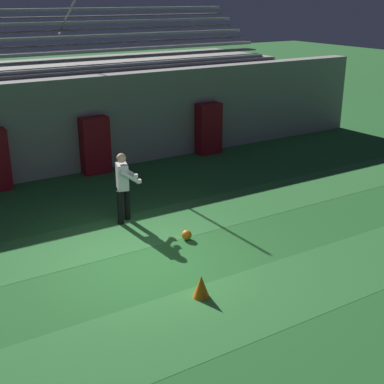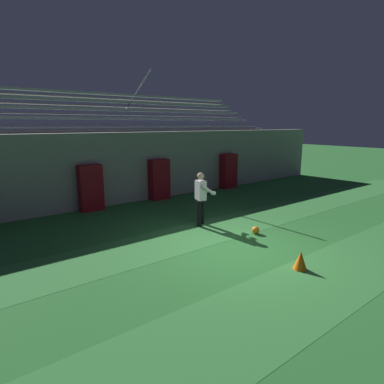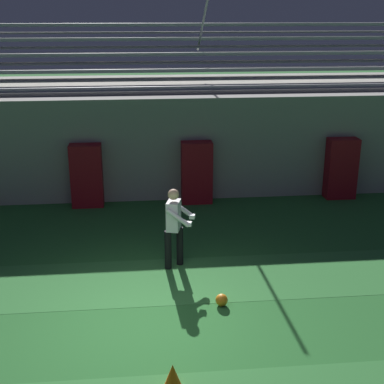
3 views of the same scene
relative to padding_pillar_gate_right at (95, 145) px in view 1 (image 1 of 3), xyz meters
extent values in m
plane|color=#286B2D|center=(-1.46, -5.95, -0.84)|extent=(80.00, 80.00, 0.00)
cube|color=#337A38|center=(-1.46, -8.18, -0.84)|extent=(28.00, 1.89, 0.01)
cube|color=#337A38|center=(-1.46, -4.41, -0.84)|extent=(28.00, 1.89, 0.01)
cube|color=#999691|center=(-1.46, 0.55, 0.56)|extent=(24.00, 0.60, 2.80)
cube|color=maroon|center=(0.00, 0.00, 0.00)|extent=(0.83, 0.44, 1.69)
cube|color=maroon|center=(4.02, 0.00, 0.00)|extent=(0.83, 0.44, 1.69)
cube|color=#999691|center=(-1.46, 2.90, 0.61)|extent=(18.00, 3.90, 2.90)
cube|color=#B7B7BC|center=(-1.46, 1.30, 2.11)|extent=(17.10, 0.36, 0.10)
cube|color=#999691|center=(-1.46, 1.10, 1.88)|extent=(17.10, 0.60, 0.04)
cube|color=#B7B7BC|center=(-1.46, 2.00, 2.51)|extent=(17.10, 0.36, 0.10)
cube|color=#999691|center=(-1.46, 1.80, 2.28)|extent=(17.10, 0.60, 0.04)
cube|color=#B7B7BC|center=(-1.46, 2.70, 2.91)|extent=(17.10, 0.36, 0.10)
cube|color=#999691|center=(-1.46, 2.50, 2.68)|extent=(17.10, 0.60, 0.04)
cube|color=#B7B7BC|center=(-1.46, 3.40, 3.31)|extent=(17.10, 0.36, 0.10)
cube|color=#999691|center=(-1.46, 3.20, 3.08)|extent=(17.10, 0.60, 0.04)
cylinder|color=#B7B7BC|center=(0.43, 2.45, 3.76)|extent=(0.06, 2.63, 1.65)
cylinder|color=black|center=(-0.75, -3.72, -0.43)|extent=(0.17, 0.17, 0.82)
cylinder|color=black|center=(-1.00, -3.88, -0.43)|extent=(0.17, 0.17, 0.82)
cube|color=silver|center=(-0.87, -3.80, 0.28)|extent=(0.33, 0.43, 0.60)
sphere|color=tan|center=(-0.87, -3.80, 0.72)|extent=(0.22, 0.22, 0.22)
cylinder|color=silver|center=(-0.67, -3.61, 0.33)|extent=(0.48, 0.21, 0.37)
cylinder|color=silver|center=(-0.80, -4.07, 0.33)|extent=(0.48, 0.21, 0.37)
cube|color=silver|center=(-0.49, -3.70, 0.20)|extent=(0.13, 0.13, 0.08)
cube|color=silver|center=(-0.60, -4.09, 0.20)|extent=(0.13, 0.13, 0.08)
sphere|color=orange|center=(-0.14, -5.43, -0.73)|extent=(0.22, 0.22, 0.22)
cone|color=orange|center=(-1.15, -7.59, -0.63)|extent=(0.30, 0.30, 0.42)
camera|label=1|loc=(-5.62, -14.49, 4.18)|focal=50.00mm
camera|label=2|loc=(-7.01, -11.29, 2.27)|focal=30.00mm
camera|label=3|loc=(-1.49, -13.69, 4.14)|focal=50.00mm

